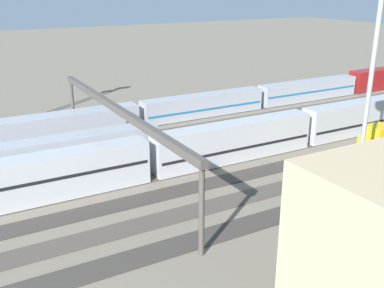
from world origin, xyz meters
name	(u,v)px	position (x,y,z in m)	size (l,w,h in m)	color
ground_plane	(226,153)	(0.00, 0.00, 0.00)	(400.00, 400.00, 0.00)	#756B5B
track_bed_0	(169,121)	(0.00, -17.50, 0.06)	(140.00, 2.80, 0.12)	#3D3833
track_bed_1	(183,129)	(0.00, -12.50, 0.06)	(140.00, 2.80, 0.12)	#4C443D
track_bed_2	(199,138)	(0.00, -7.50, 0.06)	(140.00, 2.80, 0.12)	#3D3833
track_bed_3	(216,148)	(0.00, -2.50, 0.06)	(140.00, 2.80, 0.12)	#4C443D
track_bed_4	(236,159)	(0.00, 2.50, 0.06)	(140.00, 2.80, 0.12)	#4C443D
track_bed_5	(259,172)	(0.00, 7.50, 0.06)	(140.00, 2.80, 0.12)	#3D3833
track_bed_6	(286,186)	(0.00, 12.50, 0.06)	(140.00, 2.80, 0.12)	#4C443D
track_bed_7	(317,204)	(0.00, 17.50, 0.06)	(140.00, 2.80, 0.12)	#3D3833
train_on_track_4	(234,141)	(0.45, 2.50, 2.60)	(71.40, 3.06, 5.00)	#B7BABF
train_on_track_0	(193,106)	(-4.58, -17.50, 2.05)	(114.80, 3.06, 4.40)	maroon
light_mast_1	(373,60)	(-0.92, 21.40, 15.60)	(2.80, 0.70, 24.05)	#9EA0A5
signal_gantry	(116,114)	(15.43, 0.00, 7.73)	(0.70, 40.00, 8.80)	#4C4742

